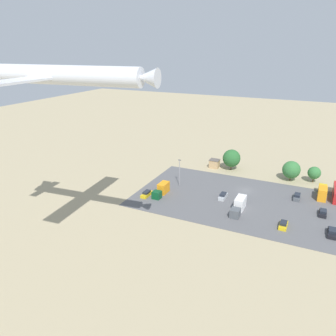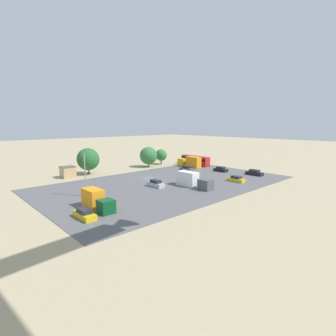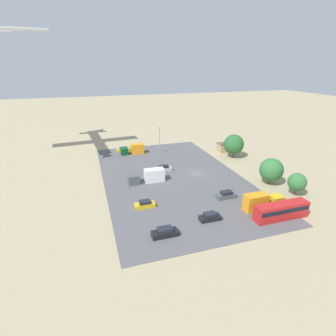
% 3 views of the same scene
% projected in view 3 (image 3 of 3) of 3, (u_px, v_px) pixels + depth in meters
% --- Properties ---
extents(ground_plane, '(400.00, 400.00, 0.00)m').
position_uv_depth(ground_plane, '(198.00, 174.00, 72.17)').
color(ground_plane, tan).
extents(parking_lot_surface, '(59.82, 35.57, 0.08)m').
position_uv_depth(parking_lot_surface, '(172.00, 177.00, 70.05)').
color(parking_lot_surface, '#565659').
rests_on(parking_lot_surface, ground).
extents(shed_building, '(3.56, 3.39, 3.04)m').
position_uv_depth(shed_building, '(223.00, 148.00, 89.45)').
color(shed_building, tan).
rests_on(shed_building, ground).
extents(bus, '(2.51, 11.07, 3.20)m').
position_uv_depth(bus, '(281.00, 210.00, 50.57)').
color(bus, red).
rests_on(bus, ground).
extents(parked_car_0, '(1.86, 4.26, 1.44)m').
position_uv_depth(parked_car_0, '(145.00, 204.00, 55.02)').
color(parked_car_0, gold).
rests_on(parked_car_0, ground).
extents(parked_car_1, '(1.78, 4.71, 1.50)m').
position_uv_depth(parked_car_1, '(124.00, 150.00, 90.13)').
color(parked_car_1, gold).
rests_on(parked_car_1, ground).
extents(parked_car_2, '(1.74, 4.48, 1.60)m').
position_uv_depth(parked_car_2, '(164.00, 168.00, 73.76)').
color(parked_car_2, '#ADB2B7').
rests_on(parked_car_2, ground).
extents(parked_car_3, '(1.86, 4.16, 1.49)m').
position_uv_depth(parked_car_3, '(210.00, 217.00, 50.42)').
color(parked_car_3, black).
rests_on(parked_car_3, ground).
extents(parked_car_4, '(1.90, 4.71, 1.59)m').
position_uv_depth(parked_car_4, '(165.00, 232.00, 45.71)').
color(parked_car_4, black).
rests_on(parked_car_4, ground).
extents(parked_car_5, '(1.81, 4.46, 1.63)m').
position_uv_depth(parked_car_5, '(226.00, 195.00, 58.73)').
color(parked_car_5, '#4C5156').
rests_on(parked_car_5, ground).
extents(parked_truck_0, '(2.35, 7.65, 3.21)m').
position_uv_depth(parked_truck_0, '(134.00, 149.00, 87.50)').
color(parked_truck_0, '#0C4723').
rests_on(parked_truck_0, ground).
extents(parked_truck_1, '(2.37, 9.23, 3.30)m').
position_uv_depth(parked_truck_1, '(149.00, 176.00, 66.43)').
color(parked_truck_1, '#4C5156').
rests_on(parked_truck_1, ground).
extents(parked_truck_2, '(2.32, 8.72, 3.52)m').
position_uv_depth(parked_truck_2, '(261.00, 202.00, 53.87)').
color(parked_truck_2, gold).
rests_on(parked_truck_2, ground).
extents(tree_near_shed, '(4.12, 4.12, 5.39)m').
position_uv_depth(tree_near_shed, '(297.00, 182.00, 59.05)').
color(tree_near_shed, brown).
rests_on(tree_near_shed, ground).
extents(tree_apron_mid, '(5.80, 5.80, 6.73)m').
position_uv_depth(tree_apron_mid, '(271.00, 170.00, 64.60)').
color(tree_apron_mid, brown).
rests_on(tree_apron_mid, ground).
extents(tree_apron_far, '(6.29, 6.29, 7.53)m').
position_uv_depth(tree_apron_far, '(234.00, 144.00, 83.06)').
color(tree_apron_far, brown).
rests_on(tree_apron_far, ground).
extents(light_pole_lot_centre, '(0.90, 0.28, 8.72)m').
position_uv_depth(light_pole_lot_centre, '(160.00, 139.00, 86.72)').
color(light_pole_lot_centre, gray).
rests_on(light_pole_lot_centre, ground).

